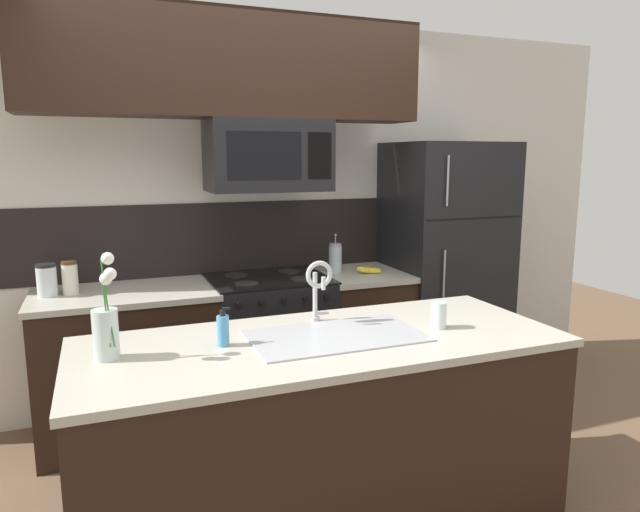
% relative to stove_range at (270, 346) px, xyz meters
% --- Properties ---
extents(ground_plane, '(10.00, 10.00, 0.00)m').
position_rel_stove_range_xyz_m(ground_plane, '(-0.00, -0.90, -0.46)').
color(ground_plane, brown).
extents(rear_partition, '(5.20, 0.10, 2.60)m').
position_rel_stove_range_xyz_m(rear_partition, '(0.30, 0.38, 0.84)').
color(rear_partition, silver).
rests_on(rear_partition, ground).
extents(splash_band, '(3.35, 0.01, 0.48)m').
position_rel_stove_range_xyz_m(splash_band, '(-0.00, 0.32, 0.69)').
color(splash_band, black).
rests_on(splash_band, rear_partition).
extents(back_counter_left, '(1.05, 0.65, 0.91)m').
position_rel_stove_range_xyz_m(back_counter_left, '(-0.89, 0.00, -0.01)').
color(back_counter_left, black).
rests_on(back_counter_left, ground).
extents(back_counter_right, '(0.59, 0.65, 0.91)m').
position_rel_stove_range_xyz_m(back_counter_right, '(0.66, 0.00, -0.01)').
color(back_counter_right, black).
rests_on(back_counter_right, ground).
extents(stove_range, '(0.76, 0.64, 0.93)m').
position_rel_stove_range_xyz_m(stove_range, '(0.00, 0.00, 0.00)').
color(stove_range, black).
rests_on(stove_range, ground).
extents(microwave, '(0.74, 0.40, 0.44)m').
position_rel_stove_range_xyz_m(microwave, '(0.00, -0.02, 1.24)').
color(microwave, black).
extents(upper_cabinet_band, '(2.33, 0.34, 0.60)m').
position_rel_stove_range_xyz_m(upper_cabinet_band, '(-0.23, -0.05, 1.75)').
color(upper_cabinet_band, black).
extents(refrigerator, '(0.78, 0.74, 1.79)m').
position_rel_stove_range_xyz_m(refrigerator, '(1.33, 0.02, 0.43)').
color(refrigerator, black).
rests_on(refrigerator, ground).
extents(storage_jar_tall, '(0.11, 0.11, 0.19)m').
position_rel_stove_range_xyz_m(storage_jar_tall, '(-1.30, 0.03, 0.54)').
color(storage_jar_tall, silver).
rests_on(storage_jar_tall, back_counter_left).
extents(storage_jar_medium, '(0.09, 0.09, 0.20)m').
position_rel_stove_range_xyz_m(storage_jar_medium, '(-1.18, 0.03, 0.55)').
color(storage_jar_medium, silver).
rests_on(storage_jar_medium, back_counter_left).
extents(banana_bunch, '(0.19, 0.12, 0.08)m').
position_rel_stove_range_xyz_m(banana_bunch, '(0.70, -0.06, 0.47)').
color(banana_bunch, yellow).
rests_on(banana_bunch, back_counter_right).
extents(french_press, '(0.09, 0.09, 0.27)m').
position_rel_stove_range_xyz_m(french_press, '(0.49, 0.06, 0.55)').
color(french_press, silver).
rests_on(french_press, back_counter_right).
extents(island_counter, '(2.12, 0.85, 0.91)m').
position_rel_stove_range_xyz_m(island_counter, '(-0.12, -1.25, -0.01)').
color(island_counter, black).
rests_on(island_counter, ground).
extents(kitchen_sink, '(0.76, 0.44, 0.16)m').
position_rel_stove_range_xyz_m(kitchen_sink, '(-0.06, -1.25, 0.38)').
color(kitchen_sink, '#ADAFB5').
rests_on(kitchen_sink, island_counter).
extents(sink_faucet, '(0.14, 0.14, 0.31)m').
position_rel_stove_range_xyz_m(sink_faucet, '(-0.06, -1.03, 0.65)').
color(sink_faucet, '#B7BABF').
rests_on(sink_faucet, island_counter).
extents(dish_soap_bottle, '(0.06, 0.05, 0.16)m').
position_rel_stove_range_xyz_m(dish_soap_bottle, '(-0.54, -1.19, 0.52)').
color(dish_soap_bottle, '#4C93C6').
rests_on(dish_soap_bottle, island_counter).
extents(drinking_glass, '(0.07, 0.07, 0.12)m').
position_rel_stove_range_xyz_m(drinking_glass, '(0.44, -1.30, 0.51)').
color(drinking_glass, silver).
rests_on(drinking_glass, island_counter).
extents(flower_vase, '(0.10, 0.13, 0.42)m').
position_rel_stove_range_xyz_m(flower_vase, '(-1.00, -1.19, 0.57)').
color(flower_vase, silver).
rests_on(flower_vase, island_counter).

